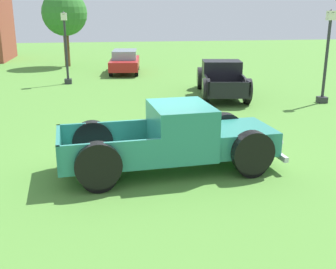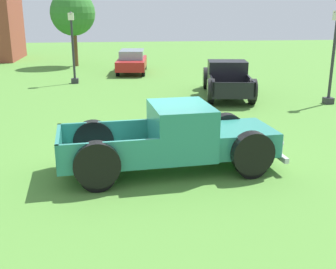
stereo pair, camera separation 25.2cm
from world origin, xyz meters
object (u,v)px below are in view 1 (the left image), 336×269
lamp_post_far (66,47)px  oak_tree_east (64,13)px  pickup_truck_foreground (183,139)px  pickup_truck_behind_left (221,78)px  lamp_post_near (327,55)px  sedan_distant_a (125,61)px

lamp_post_far → oak_tree_east: 7.19m
pickup_truck_foreground → pickup_truck_behind_left: size_ratio=1.03×
pickup_truck_behind_left → oak_tree_east: bearing=124.8°
pickup_truck_behind_left → oak_tree_east: (-7.60, 10.96, 2.72)m
lamp_post_near → oak_tree_east: bearing=130.3°
pickup_truck_foreground → oak_tree_east: (-4.16, 19.81, 2.69)m
pickup_truck_foreground → sedan_distant_a: bearing=91.8°
pickup_truck_behind_left → sedan_distant_a: 8.36m
sedan_distant_a → lamp_post_far: (-3.15, -3.42, 1.19)m
lamp_post_near → lamp_post_far: bearing=149.6°
pickup_truck_behind_left → lamp_post_far: lamp_post_far is taller
lamp_post_far → oak_tree_east: size_ratio=0.73×
pickup_truck_foreground → sedan_distant_a: 16.24m
pickup_truck_behind_left → lamp_post_far: (-7.09, 3.96, 1.17)m
sedan_distant_a → lamp_post_far: lamp_post_far is taller
pickup_truck_foreground → lamp_post_far: 13.37m
pickup_truck_foreground → pickup_truck_behind_left: pickup_truck_foreground is taller
lamp_post_far → oak_tree_east: bearing=94.2°
sedan_distant_a → lamp_post_far: size_ratio=1.16×
lamp_post_near → lamp_post_far: 12.50m
pickup_truck_behind_left → sedan_distant_a: bearing=118.1°
sedan_distant_a → oak_tree_east: 5.81m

